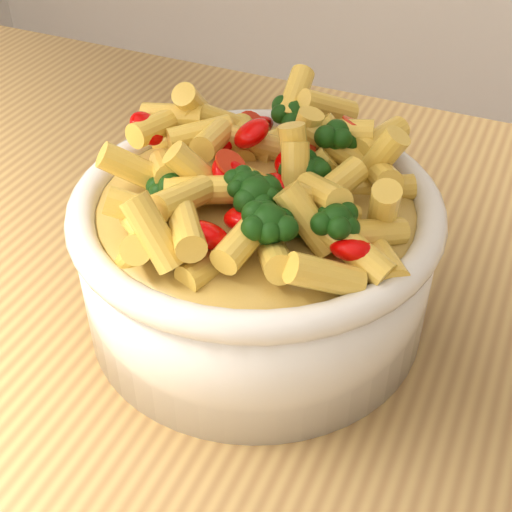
% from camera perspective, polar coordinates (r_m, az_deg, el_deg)
% --- Properties ---
extents(table, '(1.20, 0.80, 0.90)m').
position_cam_1_polar(table, '(0.65, -5.16, -9.93)').
color(table, '#AA8449').
rests_on(table, ground).
extents(serving_bowl, '(0.26, 0.26, 0.11)m').
position_cam_1_polar(serving_bowl, '(0.52, 0.00, 0.12)').
color(serving_bowl, white).
rests_on(serving_bowl, table).
extents(pasta_salad, '(0.21, 0.21, 0.05)m').
position_cam_1_polar(pasta_salad, '(0.48, 0.00, 6.60)').
color(pasta_salad, '#FFCA50').
rests_on(pasta_salad, serving_bowl).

